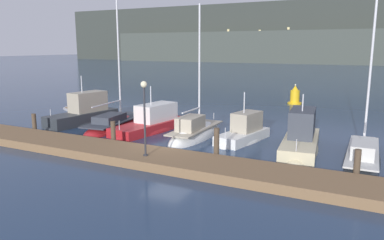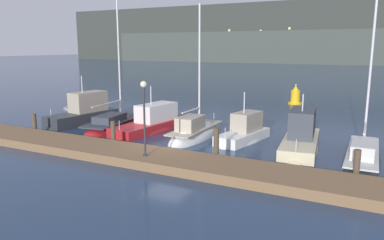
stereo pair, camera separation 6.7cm
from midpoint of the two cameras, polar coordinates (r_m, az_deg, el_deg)
name	(u,v)px [view 1 (the left image)]	position (r m, az deg, el deg)	size (l,w,h in m)	color
ground_plane	(167,150)	(21.34, -3.89, -4.61)	(400.00, 400.00, 0.00)	navy
dock	(145,157)	(19.43, -7.34, -5.57)	(29.61, 2.80, 0.45)	brown
mooring_pile_0	(34,124)	(27.07, -22.96, -0.58)	(0.28, 0.28, 1.40)	#4C3D2D
mooring_pile_1	(113,134)	(22.49, -11.99, -2.05)	(0.28, 0.28, 1.49)	#4C3D2D
mooring_pile_2	(217,145)	(19.12, 3.65, -3.77)	(0.28, 0.28, 1.74)	#4C3D2D
mooring_pile_3	(357,166)	(17.75, 23.74, -6.38)	(0.28, 0.28, 1.45)	#4C3D2D
motorboat_berth_1	(83,117)	(29.81, -16.27, 0.40)	(2.90, 6.60, 4.18)	#2D3338
sailboat_berth_2	(116,126)	(27.84, -11.52, -0.87)	(3.24, 7.93, 9.98)	red
motorboat_berth_3	(151,127)	(26.30, -6.31, -1.02)	(3.07, 7.23, 3.78)	red
sailboat_berth_4	(195,135)	(24.23, 0.43, -2.35)	(2.04, 6.61, 9.24)	white
motorboat_berth_5	(243,136)	(23.49, 7.75, -2.41)	(2.58, 4.99, 3.52)	white
motorboat_berth_6	(301,143)	(22.28, 16.13, -3.35)	(2.73, 6.95, 3.81)	beige
sailboat_berth_7	(362,159)	(20.99, 24.42, -5.48)	(1.86, 7.82, 12.10)	#2D3338
channel_buoy	(295,96)	(39.78, 15.35, 3.48)	(1.40, 1.40, 2.03)	gold
dock_lamppost	(144,106)	(18.27, -7.37, 2.14)	(0.32, 0.32, 3.71)	#2D2D33
hillside_backdrop	(343,34)	(143.63, 22.04, 12.02)	(240.00, 23.00, 21.78)	#333833
rowboat_adrift	(71,110)	(36.59, -17.96, 1.49)	(3.47, 2.58, 0.56)	gray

